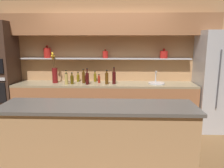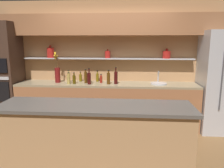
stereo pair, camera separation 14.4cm
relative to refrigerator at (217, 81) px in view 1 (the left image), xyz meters
The scene contains 19 objects.
ground_plane 2.69m from the refrigerator, 151.42° to the right, with size 12.00×12.00×0.00m, color brown.
back_wall_unit 2.30m from the refrigerator, behind, with size 5.20×0.44×2.60m.
back_counter_unit 2.31m from the refrigerator, behind, with size 3.67×0.62×0.92m.
island_counter 2.90m from the refrigerator, 140.31° to the right, with size 2.35×0.61×1.02m.
refrigerator is the anchor object (origin of this frame).
flower_vase 3.28m from the refrigerator, behind, with size 0.12×0.15×0.63m.
sink_fixture 1.20m from the refrigerator, behind, with size 0.33×0.33×0.25m.
bottle_spirit_0 2.20m from the refrigerator, behind, with size 0.07×0.07×0.29m.
bottle_sauce_1 2.70m from the refrigerator, behind, with size 0.06×0.06×0.18m.
bottle_oil_2 2.84m from the refrigerator, behind, with size 0.06×0.06×0.21m.
bottle_wine_3 2.59m from the refrigerator, behind, with size 0.07×0.07×0.32m.
bottle_spirit_4 3.06m from the refrigerator, behind, with size 0.06×0.06×0.25m.
bottle_spirit_5 2.68m from the refrigerator, behind, with size 0.06×0.06×0.29m.
bottle_wine_6 2.06m from the refrigerator, behind, with size 0.07×0.07×0.34m.
bottle_oil_7 2.63m from the refrigerator, behind, with size 0.06×0.06×0.22m.
bottle_oil_8 2.48m from the refrigerator, behind, with size 0.06×0.06×0.23m.
bottle_sauce_9 2.37m from the refrigerator, behind, with size 0.05×0.05×0.18m.
bottle_oil_10 2.90m from the refrigerator, behind, with size 0.06×0.06×0.23m.
bottle_spirit_11 3.01m from the refrigerator, behind, with size 0.07×0.07×0.23m.
Camera 1 is at (0.26, -3.13, 1.78)m, focal length 35.00 mm.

